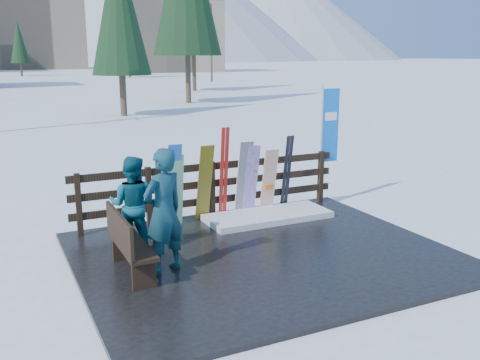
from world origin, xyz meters
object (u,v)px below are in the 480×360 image
bench (127,242)px  snowboard_4 (244,179)px  snowboard_3 (251,180)px  snowboard_1 (175,190)px  snowboard_5 (269,181)px  person_front (164,211)px  person_back (133,205)px  snowboard_2 (205,183)px  snowboard_0 (174,185)px  rental_flag (328,130)px

bench → snowboard_4: size_ratio=0.95×
bench → snowboard_3: bearing=32.4°
bench → snowboard_1: 2.39m
bench → snowboard_5: 3.94m
snowboard_1 → snowboard_4: snowboard_4 is taller
snowboard_5 → person_front: bearing=-144.7°
snowboard_1 → person_back: size_ratio=0.87×
snowboard_5 → person_front: 3.56m
snowboard_1 → snowboard_3: 1.62m
snowboard_1 → snowboard_4: (1.45, -0.00, 0.08)m
bench → person_back: 1.00m
snowboard_3 → person_back: size_ratio=0.91×
bench → snowboard_3: size_ratio=1.01×
snowboard_2 → snowboard_5: size_ratio=1.16×
snowboard_1 → person_front: (-0.87, -2.05, 0.25)m
snowboard_0 → snowboard_1: 0.10m
rental_flag → snowboard_1: bearing=-175.8°
snowboard_4 → snowboard_5: bearing=0.0°
bench → person_front: person_front is taller
person_back → snowboard_1: bearing=-105.7°
snowboard_4 → snowboard_5: snowboard_4 is taller
snowboard_0 → snowboard_5: 2.05m
snowboard_4 → bench: bearing=-146.0°
snowboard_2 → snowboard_5: bearing=-0.0°
rental_flag → person_front: bearing=-152.8°
snowboard_2 → person_front: bearing=-125.7°
snowboard_0 → rental_flag: bearing=4.2°
snowboard_0 → snowboard_4: 1.47m
bench → snowboard_0: 2.38m
snowboard_4 → snowboard_5: size_ratio=1.15×
snowboard_4 → snowboard_5: 0.59m
snowboard_2 → snowboard_3: 1.01m
snowboard_1 → snowboard_4: 1.45m
snowboard_1 → person_back: (-1.08, -1.02, 0.11)m
snowboard_1 → rental_flag: rental_flag is taller
snowboard_3 → snowboard_4: bearing=-180.0°
snowboard_1 → rental_flag: bearing=4.2°
snowboard_0 → person_front: bearing=-112.5°
snowboard_3 → person_back: bearing=-159.2°
snowboard_1 → snowboard_2: size_ratio=0.89×
snowboard_2 → snowboard_0: bearing=-180.0°
snowboard_0 → person_front: (-0.85, -2.05, 0.15)m
snowboard_1 → person_front: size_ratio=0.74×
snowboard_4 → person_back: person_back is taller
snowboard_1 → snowboard_2: snowboard_2 is taller
snowboard_0 → snowboard_1: bearing=0.0°
bench → snowboard_3: (3.02, 1.92, 0.22)m
snowboard_1 → person_back: person_back is taller
snowboard_5 → person_back: size_ratio=0.85×
snowboard_0 → person_back: size_ratio=1.00×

